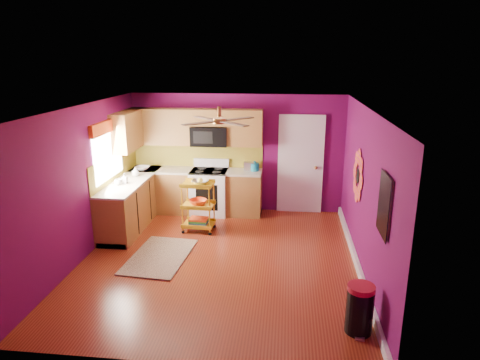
# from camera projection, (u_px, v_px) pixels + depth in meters

# --- Properties ---
(ground) EXTENTS (5.00, 5.00, 0.00)m
(ground) POSITION_uv_depth(u_px,v_px,m) (219.00, 260.00, 7.07)
(ground) COLOR maroon
(ground) RESTS_ON ground
(room_envelope) EXTENTS (4.54, 5.04, 2.52)m
(room_envelope) POSITION_uv_depth(u_px,v_px,m) (220.00, 165.00, 6.61)
(room_envelope) COLOR #600B4A
(room_envelope) RESTS_ON ground
(lower_cabinets) EXTENTS (2.81, 2.31, 0.94)m
(lower_cabinets) POSITION_uv_depth(u_px,v_px,m) (169.00, 197.00, 8.83)
(lower_cabinets) COLOR brown
(lower_cabinets) RESTS_ON ground
(electric_range) EXTENTS (0.76, 0.66, 1.13)m
(electric_range) POSITION_uv_depth(u_px,v_px,m) (210.00, 191.00, 9.07)
(electric_range) COLOR white
(electric_range) RESTS_ON ground
(upper_cabinetry) EXTENTS (2.80, 2.30, 1.26)m
(upper_cabinetry) POSITION_uv_depth(u_px,v_px,m) (175.00, 129.00, 8.77)
(upper_cabinetry) COLOR brown
(upper_cabinetry) RESTS_ON ground
(left_window) EXTENTS (0.08, 1.35, 1.08)m
(left_window) POSITION_uv_depth(u_px,v_px,m) (107.00, 142.00, 7.82)
(left_window) COLOR white
(left_window) RESTS_ON ground
(panel_door) EXTENTS (0.95, 0.11, 2.15)m
(panel_door) POSITION_uv_depth(u_px,v_px,m) (300.00, 166.00, 9.00)
(panel_door) COLOR white
(panel_door) RESTS_ON ground
(right_wall_art) EXTENTS (0.04, 2.74, 1.04)m
(right_wall_art) POSITION_uv_depth(u_px,v_px,m) (368.00, 187.00, 6.11)
(right_wall_art) COLOR black
(right_wall_art) RESTS_ON ground
(ceiling_fan) EXTENTS (1.01, 1.01, 0.26)m
(ceiling_fan) POSITION_uv_depth(u_px,v_px,m) (219.00, 120.00, 6.62)
(ceiling_fan) COLOR #BF8C3F
(ceiling_fan) RESTS_ON ground
(shag_rug) EXTENTS (1.02, 1.54, 0.02)m
(shag_rug) POSITION_uv_depth(u_px,v_px,m) (160.00, 256.00, 7.18)
(shag_rug) COLOR #331C11
(shag_rug) RESTS_ON ground
(rolling_cart) EXTENTS (0.61, 0.46, 1.06)m
(rolling_cart) POSITION_uv_depth(u_px,v_px,m) (199.00, 204.00, 8.11)
(rolling_cart) COLOR gold
(rolling_cart) RESTS_ON ground
(trash_can) EXTENTS (0.38, 0.39, 0.63)m
(trash_can) POSITION_uv_depth(u_px,v_px,m) (360.00, 309.00, 5.16)
(trash_can) COLOR black
(trash_can) RESTS_ON ground
(teal_kettle) EXTENTS (0.18, 0.18, 0.21)m
(teal_kettle) POSITION_uv_depth(u_px,v_px,m) (255.00, 167.00, 8.90)
(teal_kettle) COLOR #12718D
(teal_kettle) RESTS_ON lower_cabinets
(toaster) EXTENTS (0.22, 0.15, 0.18)m
(toaster) POSITION_uv_depth(u_px,v_px,m) (249.00, 166.00, 8.93)
(toaster) COLOR beige
(toaster) RESTS_ON lower_cabinets
(soap_bottle_a) EXTENTS (0.09, 0.09, 0.20)m
(soap_bottle_a) POSITION_uv_depth(u_px,v_px,m) (125.00, 178.00, 8.01)
(soap_bottle_a) COLOR #EA3F72
(soap_bottle_a) RESTS_ON lower_cabinets
(soap_bottle_b) EXTENTS (0.15, 0.15, 0.19)m
(soap_bottle_b) POSITION_uv_depth(u_px,v_px,m) (135.00, 172.00, 8.50)
(soap_bottle_b) COLOR white
(soap_bottle_b) RESTS_ON lower_cabinets
(counter_dish) EXTENTS (0.29, 0.29, 0.07)m
(counter_dish) POSITION_uv_depth(u_px,v_px,m) (143.00, 168.00, 9.00)
(counter_dish) COLOR white
(counter_dish) RESTS_ON lower_cabinets
(counter_cup) EXTENTS (0.13, 0.13, 0.10)m
(counter_cup) POSITION_uv_depth(u_px,v_px,m) (118.00, 182.00, 7.94)
(counter_cup) COLOR white
(counter_cup) RESTS_ON lower_cabinets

